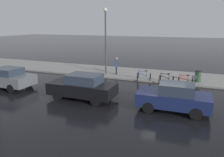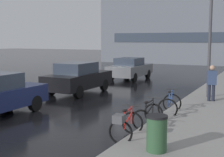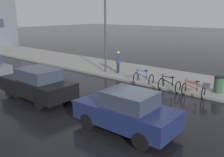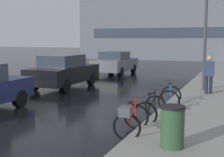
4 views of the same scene
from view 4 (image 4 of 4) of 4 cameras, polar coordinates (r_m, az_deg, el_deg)
name	(u,v)px [view 4 (image 4 of 4)]	position (r m, az deg, el deg)	size (l,w,h in m)	color
ground_plane	(41,113)	(10.63, -12.86, -6.19)	(140.00, 140.00, 0.00)	black
bicycle_nearest	(130,118)	(7.84, 3.37, -7.23)	(0.80, 1.41, 0.92)	black
bicycle_second	(151,109)	(9.36, 7.10, -5.47)	(0.71, 1.14, 0.92)	black
bicycle_third	(170,97)	(11.12, 10.55, -3.39)	(0.89, 1.20, 0.96)	black
car_black	(64,71)	(15.70, -8.83, 1.29)	(1.91, 4.33, 1.66)	black
car_grey	(115,63)	(21.54, 0.58, 2.87)	(2.00, 4.18, 1.57)	slate
pedestrian	(209,74)	(13.73, 17.31, 0.85)	(0.45, 0.35, 1.75)	#1E2333
streetlamp	(206,10)	(14.68, 16.82, 11.88)	(0.34, 0.34, 6.13)	#424247
trash_bin	(172,130)	(6.82, 10.98, -9.17)	(0.53, 0.53, 1.04)	#2D5133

